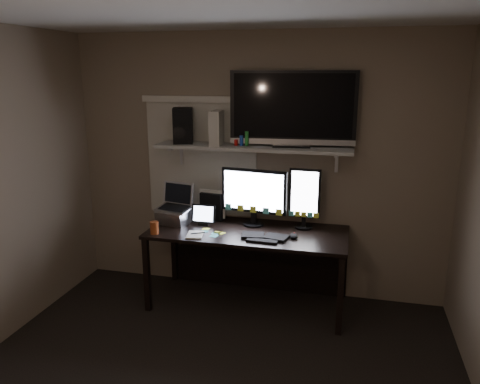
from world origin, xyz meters
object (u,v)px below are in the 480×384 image
(mouse, at_px, (294,236))
(game_console, at_px, (217,128))
(keyboard, at_px, (264,237))
(tv, at_px, (293,109))
(speaker, at_px, (183,126))
(laptop, at_px, (174,205))
(monitor_landscape, at_px, (254,197))
(desk, at_px, (250,244))
(monitor_portrait, at_px, (305,198))
(tablet, at_px, (204,215))
(cup, at_px, (154,228))

(mouse, xyz_separation_m, game_console, (-0.77, 0.28, 0.89))
(keyboard, distance_m, game_console, 1.09)
(mouse, bearing_deg, tv, 83.85)
(speaker, bearing_deg, laptop, -124.41)
(monitor_landscape, bearing_deg, desk, -104.40)
(laptop, xyz_separation_m, speaker, (0.05, 0.17, 0.73))
(tv, bearing_deg, desk, -164.94)
(keyboard, bearing_deg, monitor_portrait, 50.98)
(game_console, xyz_separation_m, speaker, (-0.34, 0.03, 0.01))
(mouse, xyz_separation_m, tablet, (-0.87, 0.16, 0.08))
(keyboard, relative_size, cup, 3.68)
(tv, distance_m, game_console, 0.71)
(keyboard, bearing_deg, game_console, 149.05)
(laptop, bearing_deg, speaker, 84.91)
(desk, distance_m, monitor_landscape, 0.46)
(monitor_landscape, bearing_deg, tv, 20.75)
(monitor_portrait, height_order, tablet, monitor_portrait)
(keyboard, distance_m, tablet, 0.67)
(cup, bearing_deg, laptop, 78.69)
(mouse, distance_m, tablet, 0.89)
(desk, bearing_deg, speaker, 172.29)
(desk, bearing_deg, cup, -153.26)
(tablet, bearing_deg, monitor_landscape, 12.09)
(keyboard, height_order, laptop, laptop)
(desk, xyz_separation_m, monitor_portrait, (0.49, 0.07, 0.46))
(keyboard, xyz_separation_m, cup, (-0.97, -0.13, 0.04))
(desk, distance_m, monitor_portrait, 0.67)
(desk, relative_size, keyboard, 4.37)
(monitor_landscape, distance_m, monitor_portrait, 0.47)
(monitor_landscape, height_order, game_console, game_console)
(keyboard, xyz_separation_m, tablet, (-0.62, 0.22, 0.09))
(game_console, bearing_deg, cup, -140.01)
(desk, xyz_separation_m, tablet, (-0.44, -0.05, 0.28))
(desk, xyz_separation_m, tv, (0.35, 0.13, 1.26))
(laptop, distance_m, speaker, 0.75)
(monitor_landscape, xyz_separation_m, mouse, (0.41, -0.27, -0.26))
(desk, distance_m, keyboard, 0.38)
(cup, distance_m, game_console, 1.07)
(laptop, distance_m, cup, 0.35)
(monitor_portrait, distance_m, speaker, 1.32)
(monitor_portrait, bearing_deg, mouse, -98.24)
(tv, height_order, game_console, tv)
(monitor_portrait, xyz_separation_m, laptop, (-1.21, -0.15, -0.10))
(speaker, bearing_deg, keyboard, -40.46)
(cup, bearing_deg, tv, 24.68)
(keyboard, bearing_deg, tv, 69.72)
(mouse, xyz_separation_m, cup, (-1.22, -0.18, 0.04))
(desk, height_order, game_console, game_console)
(cup, bearing_deg, desk, 26.74)
(keyboard, height_order, cup, cup)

